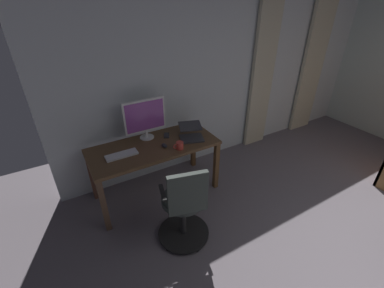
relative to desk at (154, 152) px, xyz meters
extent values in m
cube|color=silver|center=(-1.55, -0.49, 0.80)|extent=(5.41, 0.10, 2.90)
cube|color=#BFB99C|center=(-3.25, -0.38, 0.58)|extent=(0.51, 0.06, 2.45)
cube|color=#BFB99C|center=(-2.05, -0.38, 0.58)|extent=(0.42, 0.06, 2.45)
cube|color=brown|center=(0.00, 0.00, 0.07)|extent=(1.56, 0.68, 0.04)
cube|color=brown|center=(-0.74, 0.30, -0.30)|extent=(0.06, 0.06, 0.69)
cube|color=brown|center=(0.74, 0.30, -0.30)|extent=(0.06, 0.06, 0.69)
cube|color=brown|center=(-0.74, -0.30, -0.30)|extent=(0.06, 0.06, 0.69)
cube|color=brown|center=(0.74, -0.30, -0.30)|extent=(0.06, 0.06, 0.69)
cylinder|color=black|center=(0.04, 0.81, -0.60)|extent=(0.56, 0.56, 0.02)
sphere|color=black|center=(-0.21, 0.88, -0.62)|extent=(0.05, 0.05, 0.05)
sphere|color=black|center=(-0.10, 0.60, -0.62)|extent=(0.05, 0.05, 0.05)
sphere|color=black|center=(0.21, 0.62, -0.62)|extent=(0.05, 0.05, 0.05)
sphere|color=black|center=(0.28, 0.91, -0.62)|extent=(0.05, 0.05, 0.05)
sphere|color=black|center=(0.02, 1.07, -0.62)|extent=(0.05, 0.05, 0.05)
cylinder|color=black|center=(0.04, 0.81, -0.37)|extent=(0.06, 0.06, 0.46)
cylinder|color=black|center=(0.04, 0.81, -0.12)|extent=(0.53, 0.53, 0.05)
cube|color=#282F2A|center=(0.09, 1.01, 0.13)|extent=(0.37, 0.14, 0.44)
cube|color=black|center=(0.23, 0.77, 0.02)|extent=(0.10, 0.24, 0.03)
cube|color=black|center=(-0.15, 0.86, 0.02)|extent=(0.10, 0.24, 0.03)
cylinder|color=white|center=(0.00, -0.22, 0.10)|extent=(0.18, 0.18, 0.01)
cylinder|color=white|center=(0.00, -0.22, 0.14)|extent=(0.04, 0.04, 0.08)
cube|color=white|center=(0.00, -0.23, 0.39)|extent=(0.53, 0.03, 0.42)
cube|color=purple|center=(0.00, -0.21, 0.39)|extent=(0.49, 0.01, 0.37)
cube|color=silver|center=(0.40, 0.03, 0.10)|extent=(0.36, 0.13, 0.02)
cube|color=#333338|center=(-0.48, 0.10, 0.10)|extent=(0.35, 0.31, 0.02)
cube|color=#333338|center=(-0.52, 0.00, 0.22)|extent=(0.34, 0.30, 0.04)
ellipsoid|color=#232328|center=(-0.10, 0.10, 0.11)|extent=(0.06, 0.10, 0.04)
cube|color=#232328|center=(-0.24, -0.14, 0.10)|extent=(0.12, 0.16, 0.01)
cylinder|color=#CC3D33|center=(-0.24, 0.23, 0.14)|extent=(0.09, 0.09, 0.09)
torus|color=#CC3D33|center=(-0.18, 0.23, 0.14)|extent=(0.06, 0.01, 0.06)
camera|label=1|loc=(0.95, 2.56, 1.70)|focal=24.17mm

